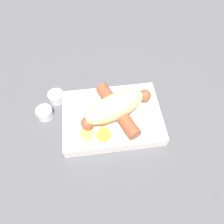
{
  "coord_description": "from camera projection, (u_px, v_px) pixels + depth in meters",
  "views": [
    {
      "loc": [
        0.04,
        0.29,
        0.49
      ],
      "look_at": [
        0.0,
        0.0,
        0.04
      ],
      "focal_mm": 35.0,
      "sensor_mm": 36.0,
      "label": 1
    }
  ],
  "objects": [
    {
      "name": "ground_plane",
      "position": [
        112.0,
        121.0,
        0.57
      ],
      "size": [
        3.0,
        3.0,
        0.0
      ],
      "primitive_type": "plane",
      "color": "#4C4C51"
    },
    {
      "name": "food_tray",
      "position": [
        112.0,
        117.0,
        0.56
      ],
      "size": [
        0.25,
        0.18,
        0.03
      ],
      "color": "silver",
      "rests_on": "ground_plane"
    },
    {
      "name": "bread_roll",
      "position": [
        115.0,
        106.0,
        0.52
      ],
      "size": [
        0.17,
        0.12,
        0.06
      ],
      "color": "#DBBC84",
      "rests_on": "food_tray"
    },
    {
      "name": "sausage",
      "position": [
        117.0,
        109.0,
        0.53
      ],
      "size": [
        0.18,
        0.16,
        0.03
      ],
      "color": "brown",
      "rests_on": "food_tray"
    },
    {
      "name": "pickled_veggies",
      "position": [
        99.0,
        134.0,
        0.51
      ],
      "size": [
        0.08,
        0.06,
        0.0
      ],
      "color": "#F99E4C",
      "rests_on": "food_tray"
    },
    {
      "name": "condiment_cup_near",
      "position": [
        56.0,
        97.0,
        0.6
      ],
      "size": [
        0.04,
        0.04,
        0.03
      ],
      "color": "white",
      "rests_on": "ground_plane"
    },
    {
      "name": "condiment_cup_far",
      "position": [
        45.0,
        113.0,
        0.57
      ],
      "size": [
        0.04,
        0.04,
        0.03
      ],
      "color": "white",
      "rests_on": "ground_plane"
    }
  ]
}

